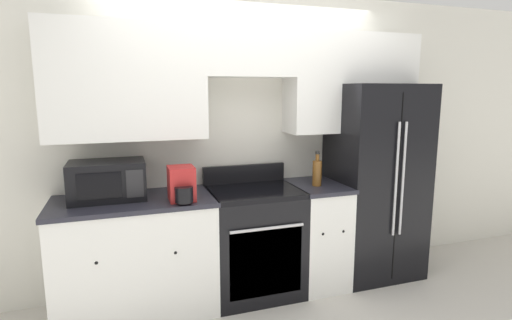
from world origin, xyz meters
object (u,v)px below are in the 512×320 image
microwave (108,180)px  bottle (317,172)px  oven_range (254,241)px  refrigerator (374,181)px

microwave → bottle: (1.72, -0.11, -0.03)m
microwave → bottle: bearing=-3.8°
oven_range → microwave: size_ratio=1.96×
oven_range → refrigerator: 1.29m
refrigerator → microwave: refrigerator is taller
oven_range → bottle: bearing=-4.9°
refrigerator → bottle: size_ratio=5.93×
oven_range → microwave: 1.31m
microwave → bottle: bottle is taller
refrigerator → bottle: bearing=-172.9°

